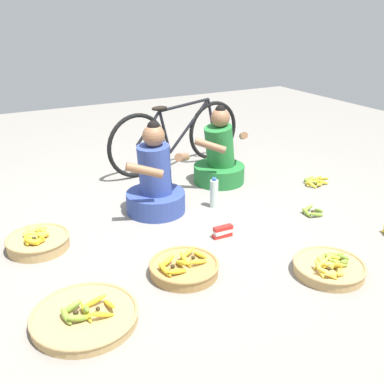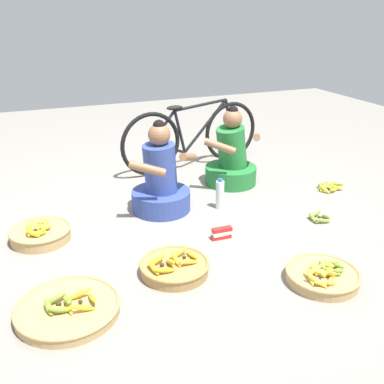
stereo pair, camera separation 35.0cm
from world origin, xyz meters
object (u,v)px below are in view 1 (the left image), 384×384
vendor_woman_behind (220,158)px  loose_bananas_back_left (315,182)px  banana_basket_mid_right (38,241)px  banana_basket_near_bicycle (85,316)px  banana_basket_front_left (329,267)px  banana_basket_back_right (184,267)px  bicycle_leaning (177,136)px  loose_bananas_front_right (312,212)px  packet_carton_stack (223,232)px  vendor_woman_front (155,184)px  water_bottle (214,193)px

vendor_woman_behind → loose_bananas_back_left: 1.00m
banana_basket_mid_right → banana_basket_near_bicycle: banana_basket_mid_right is taller
banana_basket_front_left → banana_basket_back_right: bearing=152.2°
bicycle_leaning → loose_bananas_front_right: bicycle_leaning is taller
packet_carton_stack → bicycle_leaning: bearing=76.0°
banana_basket_front_left → loose_bananas_back_left: size_ratio=1.71×
vendor_woman_front → loose_bananas_back_left: 1.72m
banana_basket_mid_right → loose_bananas_back_left: banana_basket_mid_right is taller
banana_basket_mid_right → banana_basket_front_left: (1.69, -1.29, -0.01)m
vendor_woman_front → banana_basket_near_bicycle: vendor_woman_front is taller
banana_basket_back_right → packet_carton_stack: (0.51, 0.33, -0.00)m
loose_bananas_front_right → water_bottle: water_bottle is taller
banana_basket_back_right → loose_bananas_front_right: size_ratio=2.75×
banana_basket_mid_right → banana_basket_back_right: (0.81, -0.83, -0.01)m
packet_carton_stack → vendor_woman_front: bearing=111.7°
banana_basket_back_right → banana_basket_front_left: bearing=-27.8°
vendor_woman_behind → packet_carton_stack: (-0.59, -1.03, -0.21)m
vendor_woman_behind → water_bottle: vendor_woman_behind is taller
banana_basket_near_bicycle → loose_bananas_back_left: (2.67, 1.02, -0.01)m
bicycle_leaning → packet_carton_stack: bearing=-104.0°
packet_carton_stack → loose_bananas_back_left: bearing=20.0°
vendor_woman_front → water_bottle: size_ratio=2.93×
banana_basket_near_bicycle → water_bottle: 1.80m
banana_basket_back_right → packet_carton_stack: size_ratio=2.84×
bicycle_leaning → loose_bananas_front_right: 1.77m
vendor_woman_behind → banana_basket_near_bicycle: vendor_woman_behind is taller
banana_basket_back_right → loose_bananas_front_right: 1.45m
vendor_woman_front → banana_basket_back_right: 1.06m
banana_basket_back_right → loose_bananas_back_left: size_ratio=1.68×
packet_carton_stack → water_bottle: bearing=66.5°
banana_basket_mid_right → loose_bananas_back_left: (2.75, 0.02, -0.03)m
banana_basket_near_bicycle → packet_carton_stack: banana_basket_near_bicycle is taller
vendor_woman_behind → banana_basket_back_right: bearing=-129.1°
banana_basket_near_bicycle → loose_bananas_front_right: 2.21m
banana_basket_front_left → loose_bananas_front_right: banana_basket_front_left is taller
banana_basket_near_bicycle → banana_basket_front_left: 1.64m
banana_basket_back_right → loose_bananas_back_left: banana_basket_back_right is taller
water_bottle → loose_bananas_front_right: bearing=-38.8°
loose_bananas_back_left → banana_basket_back_right: bearing=-156.4°
banana_basket_back_right → vendor_woman_behind: bearing=50.9°
banana_basket_mid_right → water_bottle: 1.55m
water_bottle → packet_carton_stack: size_ratio=1.65×
water_bottle → vendor_woman_front: bearing=162.3°
vendor_woman_front → packet_carton_stack: (0.27, -0.68, -0.22)m
banana_basket_mid_right → vendor_woman_behind: bearing=15.5°
banana_basket_near_bicycle → banana_basket_front_left: size_ratio=1.27×
banana_basket_mid_right → water_bottle: water_bottle is taller
banana_basket_near_bicycle → loose_bananas_back_left: banana_basket_near_bicycle is taller
banana_basket_mid_right → loose_bananas_front_right: (2.23, -0.52, -0.03)m
banana_basket_mid_right → loose_bananas_front_right: 2.29m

